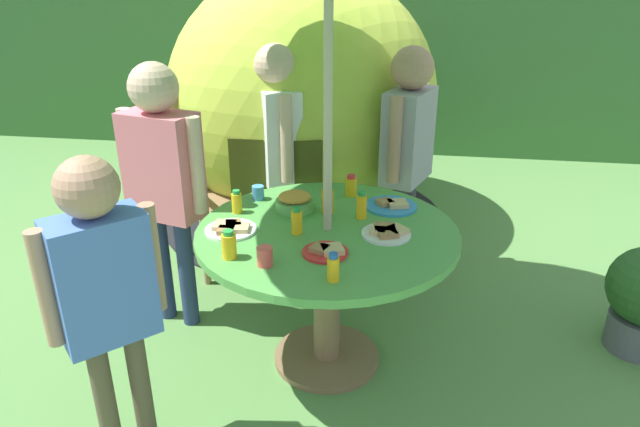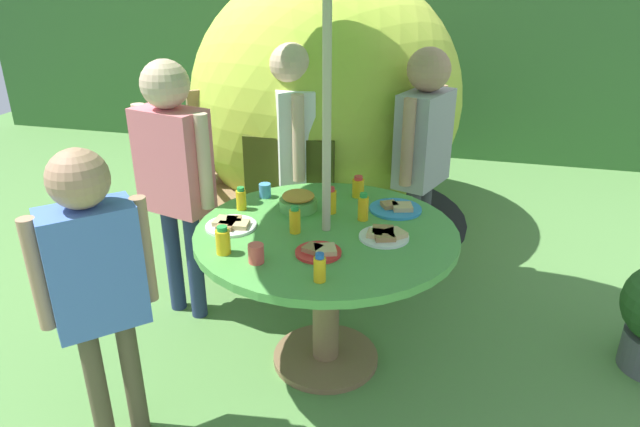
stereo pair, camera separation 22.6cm
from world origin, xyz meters
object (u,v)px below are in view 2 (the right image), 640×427
object	(u,v)px
juice_bottle_center_back	(223,241)
cup_near	(256,254)
plate_back_edge	(319,251)
child_in_grey_shirt	(424,139)
plate_near_left	(384,235)
garden_table	(326,260)
snack_bowl	(298,201)
juice_bottle_far_right	(241,199)
juice_bottle_spot_a	(320,268)
juice_bottle_center_front	(363,207)
child_in_blue_shirt	(94,268)
juice_bottle_far_left	(358,187)
wooden_chair	(235,168)
cup_far	(265,190)
juice_bottle_mid_right	(330,201)
child_in_white_shirt	(292,134)
plate_mid_left	(396,208)
dome_tent	(327,100)
juice_bottle_near_right	(295,220)
plate_front_edge	(231,225)
child_in_pink_shirt	(173,161)

from	to	relation	value
juice_bottle_center_back	cup_near	bearing A→B (deg)	-14.28
cup_near	plate_back_edge	bearing A→B (deg)	30.09
child_in_grey_shirt	plate_near_left	size ratio (longest dim) A/B	6.45
plate_near_left	juice_bottle_center_back	size ratio (longest dim) A/B	1.80
garden_table	snack_bowl	world-z (taller)	snack_bowl
juice_bottle_far_right	juice_bottle_spot_a	size ratio (longest dim) A/B	0.98
child_in_grey_shirt	juice_bottle_center_front	bearing A→B (deg)	5.77
child_in_blue_shirt	juice_bottle_far_left	xyz separation A→B (m)	(0.73, 1.05, -0.03)
wooden_chair	cup_far	world-z (taller)	wooden_chair
plate_near_left	juice_bottle_mid_right	distance (m)	0.34
plate_back_edge	wooden_chair	bearing A→B (deg)	125.19
child_in_white_shirt	snack_bowl	bearing A→B (deg)	-7.06
plate_mid_left	snack_bowl	bearing A→B (deg)	-167.16
child_in_blue_shirt	cup_near	world-z (taller)	child_in_blue_shirt
wooden_chair	dome_tent	size ratio (longest dim) A/B	0.50
dome_tent	juice_bottle_near_right	distance (m)	1.72
plate_near_left	child_in_white_shirt	bearing A→B (deg)	128.26
juice_bottle_far_left	cup_far	size ratio (longest dim) A/B	1.57
wooden_chair	plate_back_edge	xyz separation A→B (m)	(0.83, -1.18, 0.13)
juice_bottle_spot_a	plate_front_edge	bearing A→B (deg)	144.61
plate_mid_left	juice_bottle_center_back	size ratio (longest dim) A/B	2.08
juice_bottle_far_left	juice_bottle_far_right	world-z (taller)	juice_bottle_far_right
snack_bowl	juice_bottle_far_left	distance (m)	0.32
child_in_pink_shirt	cup_near	size ratio (longest dim) A/B	17.96
child_in_pink_shirt	child_in_blue_shirt	world-z (taller)	child_in_pink_shirt
snack_bowl	juice_bottle_mid_right	world-z (taller)	juice_bottle_mid_right
plate_back_edge	child_in_blue_shirt	bearing A→B (deg)	-147.91
dome_tent	juice_bottle_center_front	bearing A→B (deg)	-71.88
plate_mid_left	juice_bottle_center_front	world-z (taller)	juice_bottle_center_front
child_in_pink_shirt	snack_bowl	world-z (taller)	child_in_pink_shirt
child_in_grey_shirt	child_in_white_shirt	size ratio (longest dim) A/B	0.99
child_in_white_shirt	snack_bowl	size ratio (longest dim) A/B	7.71
plate_mid_left	juice_bottle_spot_a	bearing A→B (deg)	-104.71
wooden_chair	plate_back_edge	distance (m)	1.45
juice_bottle_center_front	plate_front_edge	bearing A→B (deg)	-157.83
dome_tent	child_in_blue_shirt	world-z (taller)	dome_tent
wooden_chair	juice_bottle_center_back	size ratio (longest dim) A/B	9.02
child_in_pink_shirt	child_in_blue_shirt	distance (m)	0.89
juice_bottle_near_right	juice_bottle_far_left	size ratio (longest dim) A/B	1.13
plate_mid_left	plate_front_edge	bearing A→B (deg)	-151.57
juice_bottle_mid_right	juice_bottle_spot_a	world-z (taller)	juice_bottle_mid_right
juice_bottle_center_back	cup_near	distance (m)	0.15
plate_back_edge	child_in_pink_shirt	bearing A→B (deg)	152.09
juice_bottle_near_right	juice_bottle_spot_a	distance (m)	0.41
wooden_chair	snack_bowl	xyz separation A→B (m)	(0.63, -0.78, 0.16)
plate_near_left	plate_front_edge	xyz separation A→B (m)	(-0.65, -0.06, -0.00)
child_in_white_shirt	juice_bottle_center_front	size ratio (longest dim) A/B	10.67
plate_mid_left	plate_back_edge	distance (m)	0.55
child_in_pink_shirt	plate_mid_left	size ratio (longest dim) A/B	5.56
garden_table	plate_mid_left	size ratio (longest dim) A/B	4.70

